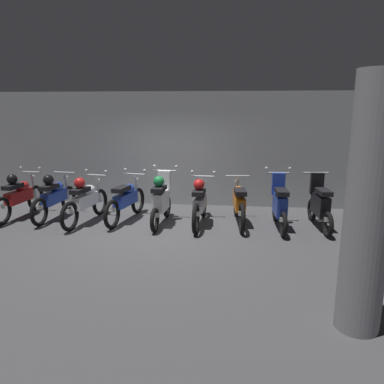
{
  "coord_description": "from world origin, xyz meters",
  "views": [
    {
      "loc": [
        1.59,
        -7.53,
        2.61
      ],
      "look_at": [
        0.69,
        0.63,
        0.75
      ],
      "focal_mm": 35.24,
      "sensor_mm": 36.0,
      "label": 1
    }
  ],
  "objects_px": {
    "bicycle": "(368,214)",
    "motorbike_slot_4": "(161,200)",
    "motorbike_slot_3": "(126,200)",
    "support_pillar": "(368,208)",
    "motorbike_slot_0": "(19,196)",
    "motorbike_slot_2": "(86,200)",
    "motorbike_slot_6": "(239,203)",
    "motorbike_slot_5": "(200,202)",
    "motorbike_slot_7": "(280,205)",
    "motorbike_slot_8": "(320,205)",
    "motorbike_slot_1": "(54,196)"
  },
  "relations": [
    {
      "from": "motorbike_slot_1",
      "to": "motorbike_slot_4",
      "type": "relative_size",
      "value": 1.16
    },
    {
      "from": "motorbike_slot_3",
      "to": "motorbike_slot_0",
      "type": "bearing_deg",
      "value": -179.73
    },
    {
      "from": "motorbike_slot_4",
      "to": "support_pillar",
      "type": "bearing_deg",
      "value": -50.82
    },
    {
      "from": "motorbike_slot_0",
      "to": "motorbike_slot_5",
      "type": "height_order",
      "value": "same"
    },
    {
      "from": "motorbike_slot_3",
      "to": "motorbike_slot_7",
      "type": "distance_m",
      "value": 3.5
    },
    {
      "from": "motorbike_slot_5",
      "to": "motorbike_slot_6",
      "type": "height_order",
      "value": "motorbike_slot_5"
    },
    {
      "from": "motorbike_slot_3",
      "to": "motorbike_slot_8",
      "type": "xyz_separation_m",
      "value": [
        4.37,
        -0.1,
        0.03
      ]
    },
    {
      "from": "motorbike_slot_1",
      "to": "motorbike_slot_5",
      "type": "bearing_deg",
      "value": -2.46
    },
    {
      "from": "bicycle",
      "to": "support_pillar",
      "type": "distance_m",
      "value": 4.27
    },
    {
      "from": "motorbike_slot_2",
      "to": "motorbike_slot_3",
      "type": "xyz_separation_m",
      "value": [
        0.88,
        0.25,
        -0.04
      ]
    },
    {
      "from": "bicycle",
      "to": "motorbike_slot_6",
      "type": "bearing_deg",
      "value": 177.12
    },
    {
      "from": "motorbike_slot_7",
      "to": "support_pillar",
      "type": "distance_m",
      "value": 3.97
    },
    {
      "from": "motorbike_slot_2",
      "to": "motorbike_slot_4",
      "type": "distance_m",
      "value": 1.75
    },
    {
      "from": "motorbike_slot_4",
      "to": "motorbike_slot_8",
      "type": "bearing_deg",
      "value": 1.54
    },
    {
      "from": "motorbike_slot_8",
      "to": "bicycle",
      "type": "distance_m",
      "value": 1.02
    },
    {
      "from": "motorbike_slot_4",
      "to": "motorbike_slot_5",
      "type": "relative_size",
      "value": 0.86
    },
    {
      "from": "motorbike_slot_3",
      "to": "support_pillar",
      "type": "distance_m",
      "value": 5.75
    },
    {
      "from": "motorbike_slot_0",
      "to": "motorbike_slot_7",
      "type": "height_order",
      "value": "motorbike_slot_7"
    },
    {
      "from": "motorbike_slot_2",
      "to": "motorbike_slot_4",
      "type": "height_order",
      "value": "motorbike_slot_4"
    },
    {
      "from": "motorbike_slot_5",
      "to": "motorbike_slot_1",
      "type": "bearing_deg",
      "value": 177.54
    },
    {
      "from": "motorbike_slot_4",
      "to": "motorbike_slot_5",
      "type": "height_order",
      "value": "motorbike_slot_4"
    },
    {
      "from": "motorbike_slot_4",
      "to": "motorbike_slot_2",
      "type": "bearing_deg",
      "value": -177.91
    },
    {
      "from": "motorbike_slot_0",
      "to": "motorbike_slot_2",
      "type": "distance_m",
      "value": 1.77
    },
    {
      "from": "motorbike_slot_0",
      "to": "motorbike_slot_6",
      "type": "distance_m",
      "value": 5.25
    },
    {
      "from": "motorbike_slot_5",
      "to": "motorbike_slot_7",
      "type": "height_order",
      "value": "motorbike_slot_7"
    },
    {
      "from": "motorbike_slot_0",
      "to": "motorbike_slot_5",
      "type": "xyz_separation_m",
      "value": [
        4.37,
        -0.13,
        0.0
      ]
    },
    {
      "from": "motorbike_slot_0",
      "to": "support_pillar",
      "type": "height_order",
      "value": "support_pillar"
    },
    {
      "from": "motorbike_slot_3",
      "to": "motorbike_slot_6",
      "type": "xyz_separation_m",
      "value": [
        2.62,
        0.0,
        -0.0
      ]
    },
    {
      "from": "motorbike_slot_2",
      "to": "motorbike_slot_0",
      "type": "bearing_deg",
      "value": 172.12
    },
    {
      "from": "motorbike_slot_3",
      "to": "bicycle",
      "type": "xyz_separation_m",
      "value": [
        5.37,
        -0.13,
        -0.13
      ]
    },
    {
      "from": "motorbike_slot_2",
      "to": "bicycle",
      "type": "relative_size",
      "value": 1.14
    },
    {
      "from": "motorbike_slot_3",
      "to": "motorbike_slot_4",
      "type": "xyz_separation_m",
      "value": [
        0.87,
        -0.19,
        0.08
      ]
    },
    {
      "from": "motorbike_slot_2",
      "to": "motorbike_slot_1",
      "type": "bearing_deg",
      "value": 163.19
    },
    {
      "from": "motorbike_slot_3",
      "to": "motorbike_slot_8",
      "type": "bearing_deg",
      "value": -1.27
    },
    {
      "from": "motorbike_slot_7",
      "to": "motorbike_slot_6",
      "type": "bearing_deg",
      "value": 167.27
    },
    {
      "from": "motorbike_slot_2",
      "to": "support_pillar",
      "type": "distance_m",
      "value": 6.23
    },
    {
      "from": "motorbike_slot_7",
      "to": "motorbike_slot_8",
      "type": "xyz_separation_m",
      "value": [
        0.87,
        0.1,
        -0.0
      ]
    },
    {
      "from": "motorbike_slot_0",
      "to": "motorbike_slot_6",
      "type": "relative_size",
      "value": 1.0
    },
    {
      "from": "motorbike_slot_0",
      "to": "motorbike_slot_8",
      "type": "bearing_deg",
      "value": -0.69
    },
    {
      "from": "motorbike_slot_6",
      "to": "bicycle",
      "type": "distance_m",
      "value": 2.76
    },
    {
      "from": "bicycle",
      "to": "support_pillar",
      "type": "height_order",
      "value": "support_pillar"
    },
    {
      "from": "bicycle",
      "to": "motorbike_slot_4",
      "type": "bearing_deg",
      "value": -179.28
    },
    {
      "from": "motorbike_slot_6",
      "to": "motorbike_slot_7",
      "type": "xyz_separation_m",
      "value": [
        0.88,
        -0.2,
        0.04
      ]
    },
    {
      "from": "motorbike_slot_2",
      "to": "motorbike_slot_6",
      "type": "height_order",
      "value": "motorbike_slot_2"
    },
    {
      "from": "motorbike_slot_0",
      "to": "support_pillar",
      "type": "relative_size",
      "value": 0.65
    },
    {
      "from": "motorbike_slot_6",
      "to": "support_pillar",
      "type": "distance_m",
      "value": 4.37
    },
    {
      "from": "motorbike_slot_4",
      "to": "motorbike_slot_6",
      "type": "distance_m",
      "value": 1.76
    },
    {
      "from": "motorbike_slot_1",
      "to": "support_pillar",
      "type": "relative_size",
      "value": 0.65
    },
    {
      "from": "motorbike_slot_7",
      "to": "support_pillar",
      "type": "height_order",
      "value": "support_pillar"
    },
    {
      "from": "motorbike_slot_3",
      "to": "motorbike_slot_5",
      "type": "distance_m",
      "value": 1.75
    }
  ]
}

